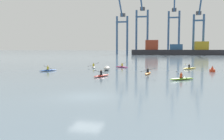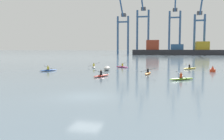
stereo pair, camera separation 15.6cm
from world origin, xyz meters
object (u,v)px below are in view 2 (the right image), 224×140
(gantry_crane_west_mid, at_px, (143,24))
(channel_buoy, at_px, (213,70))
(kayak_white, at_px, (94,67))
(gantry_crane_east_mid, at_px, (175,25))
(kayak_yellow, at_px, (190,68))
(kayak_lime, at_px, (182,79))
(container_barge, at_px, (176,50))
(kayak_magenta, at_px, (122,67))
(gantry_crane_east, at_px, (200,26))
(kayak_red, at_px, (101,75))
(kayak_orange, at_px, (148,73))
(gantry_crane_west, at_px, (123,28))
(kayak_blue, at_px, (48,70))
(capsized_dinghy, at_px, (107,68))

(gantry_crane_west_mid, xyz_separation_m, channel_buoy, (23.73, -110.79, -17.95))
(gantry_crane_west_mid, bearing_deg, kayak_white, -88.63)
(gantry_crane_east_mid, relative_size, kayak_yellow, 13.27)
(gantry_crane_east_mid, height_order, kayak_lime, gantry_crane_east_mid)
(container_barge, relative_size, kayak_magenta, 15.89)
(container_barge, xyz_separation_m, gantry_crane_east, (12.78, 5.55, 13.72))
(kayak_red, bearing_deg, kayak_orange, 39.35)
(channel_buoy, bearing_deg, kayak_yellow, 122.81)
(gantry_crane_west, distance_m, kayak_lime, 126.96)
(kayak_yellow, relative_size, kayak_orange, 0.83)
(kayak_blue, bearing_deg, capsized_dinghy, 21.59)
(kayak_magenta, relative_size, kayak_red, 0.91)
(kayak_orange, distance_m, kayak_lime, 7.35)
(gantry_crane_west_mid, distance_m, capsized_dinghy, 113.57)
(gantry_crane_east_mid, height_order, kayak_white, gantry_crane_east_mid)
(container_barge, distance_m, gantry_crane_east_mid, 20.86)
(kayak_blue, bearing_deg, gantry_crane_west, 94.83)
(kayak_blue, relative_size, kayak_orange, 0.96)
(capsized_dinghy, distance_m, kayak_lime, 15.85)
(gantry_crane_east_mid, relative_size, kayak_red, 11.09)
(kayak_blue, bearing_deg, channel_buoy, 10.26)
(kayak_magenta, bearing_deg, kayak_orange, -61.62)
(gantry_crane_east_mid, bearing_deg, container_barge, -85.78)
(kayak_orange, relative_size, kayak_lime, 1.08)
(gantry_crane_east, relative_size, kayak_magenta, 11.07)
(gantry_crane_east, distance_m, channel_buoy, 110.41)
(kayak_red, bearing_deg, channel_buoy, 34.08)
(container_barge, distance_m, gantry_crane_west_mid, 26.54)
(kayak_yellow, relative_size, kayak_blue, 0.86)
(container_barge, distance_m, kayak_orange, 109.31)
(channel_buoy, height_order, kayak_blue, channel_buoy)
(kayak_yellow, height_order, kayak_red, same)
(gantry_crane_west_mid, bearing_deg, kayak_magenta, -85.71)
(kayak_blue, distance_m, kayak_lime, 22.12)
(gantry_crane_west, xyz_separation_m, kayak_orange, (26.26, -116.36, -15.96))
(gantry_crane_east, xyz_separation_m, kayak_white, (-30.26, -104.92, -16.14))
(gantry_crane_west_mid, bearing_deg, kayak_orange, -83.17)
(channel_buoy, bearing_deg, capsized_dinghy, -176.14)
(container_barge, relative_size, channel_buoy, 49.35)
(gantry_crane_west_mid, distance_m, kayak_magenta, 107.19)
(container_barge, relative_size, kayak_white, 14.54)
(container_barge, relative_size, gantry_crane_east_mid, 1.31)
(capsized_dinghy, height_order, kayak_yellow, kayak_yellow)
(kayak_lime, bearing_deg, gantry_crane_east, 83.22)
(kayak_yellow, relative_size, kayak_red, 0.84)
(container_barge, bearing_deg, kayak_magenta, -97.07)
(kayak_magenta, distance_m, kayak_blue, 14.60)
(kayak_magenta, height_order, kayak_lime, kayak_magenta)
(channel_buoy, bearing_deg, kayak_lime, -114.37)
(kayak_red, bearing_deg, container_barge, 84.07)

